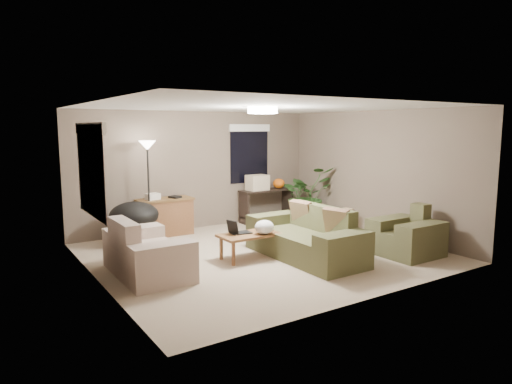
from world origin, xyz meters
TOP-DOWN VIEW (x-y plane):
  - room_shell at (0.00, 0.00)m, footprint 5.50×5.50m
  - main_sofa at (0.49, -0.60)m, footprint 0.95×2.20m
  - throw_pillows at (0.75, -0.60)m, footprint 0.33×1.38m
  - loveseat at (-2.08, -0.01)m, footprint 0.90×1.60m
  - armchair at (2.03, -1.39)m, footprint 0.95×1.00m
  - coffee_table at (-0.35, -0.13)m, footprint 1.00×0.55m
  - laptop at (-0.52, -0.03)m, footprint 0.40×0.27m
  - plastic_bag at (-0.15, -0.28)m, footprint 0.35×0.32m
  - desk at (-0.89, 2.19)m, footprint 1.10×0.50m
  - desk_papers at (-1.04, 2.18)m, footprint 0.72×0.31m
  - console_table at (1.58, 2.20)m, footprint 1.30×0.40m
  - pumpkin at (1.93, 2.20)m, footprint 0.35×0.35m
  - cardboard_box at (1.33, 2.20)m, footprint 0.47×0.36m
  - papasan_chair at (-1.64, 1.83)m, footprint 1.08×1.08m
  - floor_lamp at (-1.26, 2.05)m, footprint 0.32×0.32m
  - ceiling_fixture at (0.00, 0.00)m, footprint 0.50×0.50m
  - houseplant at (2.24, 1.56)m, footprint 1.16×1.29m
  - cat_scratching_post at (2.34, 0.39)m, footprint 0.32×0.32m
  - window_left at (-2.73, 0.30)m, footprint 0.05×1.56m
  - window_back at (1.30, 2.48)m, footprint 1.06×0.05m

SIDE VIEW (x-z plane):
  - cat_scratching_post at x=2.34m, z-range -0.04..0.46m
  - main_sofa at x=0.49m, z-range -0.13..0.72m
  - loveseat at x=-2.08m, z-range -0.13..0.72m
  - armchair at x=2.03m, z-range -0.13..0.72m
  - coffee_table at x=-0.35m, z-range 0.15..0.57m
  - desk at x=-0.89m, z-range 0.00..0.75m
  - console_table at x=1.58m, z-range 0.06..0.81m
  - papasan_chair at x=-1.64m, z-range 0.07..0.86m
  - laptop at x=-0.52m, z-range 0.36..0.60m
  - houseplant at x=2.24m, z-range 0.00..1.01m
  - plastic_bag at x=-0.15m, z-range 0.42..0.65m
  - throw_pillows at x=0.75m, z-range 0.42..0.88m
  - desk_papers at x=-1.04m, z-range 0.74..0.86m
  - pumpkin at x=1.93m, z-range 0.75..0.98m
  - cardboard_box at x=1.33m, z-range 0.75..1.09m
  - room_shell at x=0.00m, z-range -1.50..4.00m
  - floor_lamp at x=-1.26m, z-range 0.64..2.55m
  - window_left at x=-2.73m, z-range 1.12..2.45m
  - window_back at x=1.30m, z-range 1.12..2.45m
  - ceiling_fixture at x=0.00m, z-range 2.39..2.49m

